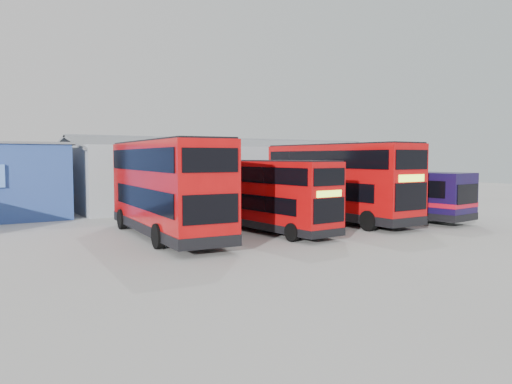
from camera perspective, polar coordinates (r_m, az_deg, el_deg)
name	(u,v)px	position (r m, az deg, el deg)	size (l,w,h in m)	color
ground_plane	(301,238)	(25.68, 5.14, -5.30)	(120.00, 120.00, 0.00)	#9C9C97
maintenance_shed	(236,174)	(46.44, -2.25, 2.10)	(30.50, 12.00, 5.89)	#9AA1A8
double_decker_left	(166,189)	(26.02, -10.23, 0.29)	(3.81, 12.00, 5.00)	#AC090B
double_decker_centre	(270,196)	(27.59, 1.57, -0.50)	(2.78, 9.52, 3.98)	#AC090B
double_decker_right	(338,183)	(32.35, 9.34, 1.00)	(3.04, 11.81, 4.98)	#AC090B
single_decker_blue	(384,195)	(35.03, 14.47, -0.31)	(4.02, 12.01, 3.20)	#100B34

